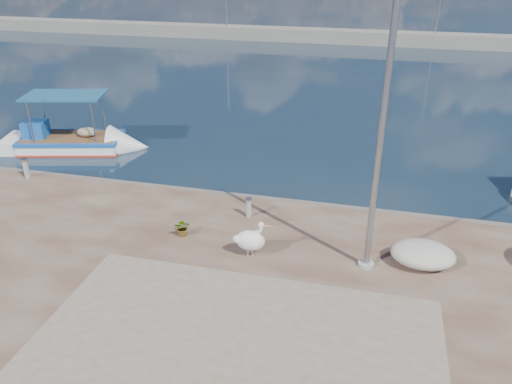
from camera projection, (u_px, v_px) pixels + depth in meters
The scene contains 10 objects.
ground at pixel (222, 297), 13.25m from camera, with size 1400.00×1400.00×0.00m, color #162635.
quay_patch at pixel (223, 374), 10.20m from camera, with size 9.00×7.00×0.01m, color gray.
breakwater at pixel (347, 37), 47.80m from camera, with size 120.00×2.20×7.50m.
boat_left at pixel (71, 144), 22.84m from camera, with size 6.51×3.50×2.98m.
pelican at pixel (251, 240), 13.91m from camera, with size 1.15×0.68×1.09m.
lamp_post at pixel (379, 153), 12.26m from camera, with size 0.44×0.96×7.00m.
bollard_near at pixel (249, 207), 16.01m from camera, with size 0.22×0.22×0.67m.
bollard_far at pixel (26, 167), 18.70m from camera, with size 0.26×0.26×0.78m.
potted_plant at pixel (183, 228), 15.00m from camera, with size 0.49×0.42×0.54m, color #33722D.
net_pile_d at pixel (423, 254), 13.61m from camera, with size 1.73×1.30×0.65m, color #B9B6AB.
Camera 1 is at (3.45, -10.11, 8.37)m, focal length 35.00 mm.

